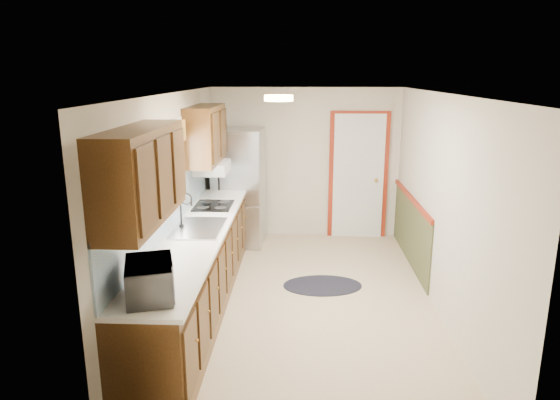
{
  "coord_description": "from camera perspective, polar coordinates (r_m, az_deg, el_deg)",
  "views": [
    {
      "loc": [
        -0.05,
        -5.43,
        2.61
      ],
      "look_at": [
        -0.31,
        0.29,
        1.15
      ],
      "focal_mm": 32.0,
      "sensor_mm": 36.0,
      "label": 1
    }
  ],
  "objects": [
    {
      "name": "room_shell",
      "position": [
        5.61,
        3.02,
        -0.28
      ],
      "size": [
        3.2,
        5.2,
        2.52
      ],
      "color": "beige",
      "rests_on": "ground"
    },
    {
      "name": "rug",
      "position": [
        6.41,
        4.88,
        -9.7
      ],
      "size": [
        1.04,
        0.71,
        0.01
      ],
      "primitive_type": "ellipsoid",
      "rotation": [
        0.0,
        0.0,
        0.07
      ],
      "color": "black",
      "rests_on": "ground"
    },
    {
      "name": "ceiling_fixture",
      "position": [
        5.24,
        -0.15,
        11.57
      ],
      "size": [
        0.3,
        0.3,
        0.06
      ],
      "primitive_type": "cylinder",
      "color": "#FFD88C",
      "rests_on": "room_shell"
    },
    {
      "name": "back_wall_trim",
      "position": [
        7.9,
        10.12,
        1.49
      ],
      "size": [
        1.12,
        2.3,
        2.08
      ],
      "color": "maroon",
      "rests_on": "ground"
    },
    {
      "name": "microwave",
      "position": [
        3.95,
        -14.68,
        -8.4
      ],
      "size": [
        0.43,
        0.58,
        0.35
      ],
      "primitive_type": "imported",
      "rotation": [
        0.0,
        0.0,
        1.88
      ],
      "color": "white",
      "rests_on": "kitchen_run"
    },
    {
      "name": "refrigerator",
      "position": [
        7.73,
        -4.69,
        1.46
      ],
      "size": [
        0.78,
        0.77,
        1.8
      ],
      "rotation": [
        0.0,
        0.0,
        -0.05
      ],
      "color": "#B7B7BC",
      "rests_on": "ground"
    },
    {
      "name": "kitchen_run",
      "position": [
        5.57,
        -9.88,
        -4.78
      ],
      "size": [
        0.63,
        4.0,
        2.2
      ],
      "color": "#3E240E",
      "rests_on": "ground"
    },
    {
      "name": "cooktop",
      "position": [
        6.5,
        -7.61,
        -0.64
      ],
      "size": [
        0.47,
        0.57,
        0.02
      ],
      "primitive_type": "cube",
      "color": "black",
      "rests_on": "kitchen_run"
    }
  ]
}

